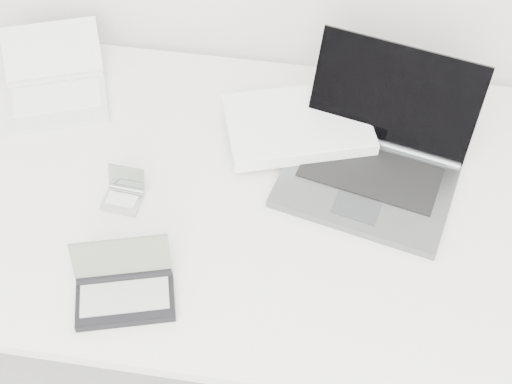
# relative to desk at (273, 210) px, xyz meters

# --- Properties ---
(desk) EXTENTS (1.60, 0.80, 0.73)m
(desk) POSITION_rel_desk_xyz_m (0.00, 0.00, 0.00)
(desk) COLOR white
(desk) RESTS_ON ground
(laptop_large) EXTENTS (0.54, 0.42, 0.22)m
(laptop_large) POSITION_rel_desk_xyz_m (0.12, 0.13, 0.08)
(laptop_large) COLOR slate
(laptop_large) RESTS_ON desk
(netbook_open_white) EXTENTS (0.30, 0.33, 0.09)m
(netbook_open_white) POSITION_rel_desk_xyz_m (-0.53, 0.21, 0.07)
(netbook_open_white) COLOR silver
(netbook_open_white) RESTS_ON desk
(pda_silver) EXTENTS (0.08, 0.08, 0.06)m
(pda_silver) POSITION_rel_desk_xyz_m (-0.30, -0.05, 0.06)
(pda_silver) COLOR #BCBCC0
(pda_silver) RESTS_ON desk
(palmtop_charcoal) EXTENTS (0.20, 0.17, 0.10)m
(palmtop_charcoal) POSITION_rel_desk_xyz_m (-0.24, -0.27, 0.07)
(palmtop_charcoal) COLOR black
(palmtop_charcoal) RESTS_ON desk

